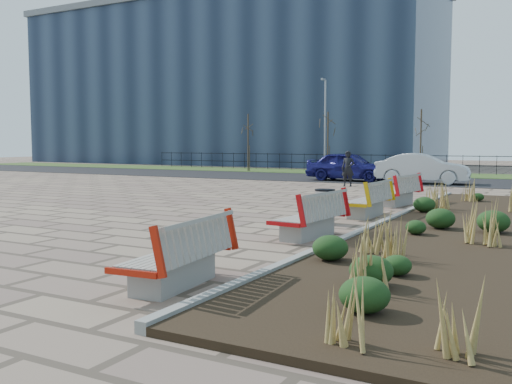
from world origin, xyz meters
The scene contains 19 objects.
ground centered at (0.00, 0.00, 0.00)m, with size 120.00×120.00×0.00m, color #85705B.
planting_bed centered at (6.25, 5.00, 0.05)m, with size 4.50×18.00×0.10m, color black.
planting_curb centered at (3.92, 5.00, 0.07)m, with size 0.16×18.00×0.15m, color gray.
grass_verge_far centered at (0.00, 28.00, 0.02)m, with size 80.00×5.00×0.04m, color #33511E.
road centered at (0.00, 22.00, 0.01)m, with size 80.00×7.00×0.02m, color black.
bench_a centered at (3.00, -2.17, 0.50)m, with size 0.90×2.10×1.00m, color #AB1C0B, non-canonical shape.
bench_b centered at (3.00, 2.59, 0.50)m, with size 0.90×2.10×1.00m, color #A60B0E, non-canonical shape.
bench_c centered at (3.00, 6.58, 0.50)m, with size 0.90×2.10×1.00m, color #D59F0B, non-canonical shape.
bench_d centered at (3.00, 9.83, 0.50)m, with size 0.90×2.10×1.00m, color red, non-canonical shape.
litter_bin centered at (2.52, 4.74, 0.43)m, with size 0.49×0.49×0.86m, color #B2B2B7.
pedestrian centered at (-1.12, 16.71, 0.83)m, with size 0.61×0.40×1.66m, color black.
car_blue centered at (-2.31, 20.21, 0.79)m, with size 1.81×4.51×1.54m, color navy.
car_silver centered at (1.56, 20.06, 0.76)m, with size 1.57×4.51×1.48m, color #B2B6BA.
tree_a centered at (-12.00, 26.50, 2.04)m, with size 1.40×1.40×4.00m, color #4C3D2D, non-canonical shape.
tree_b centered at (-6.00, 26.50, 2.04)m, with size 1.40×1.40×4.00m, color #4C3D2D, non-canonical shape.
tree_c centered at (0.00, 26.50, 2.04)m, with size 1.40×1.40×4.00m, color #4C3D2D, non-canonical shape.
lamp_west centered at (-6.00, 26.00, 3.04)m, with size 0.24×0.60×6.00m, color gray, non-canonical shape.
railing_fence centered at (0.00, 29.50, 0.64)m, with size 44.00×0.10×1.20m, color black, non-canonical shape.
building_glass centered at (-22.00, 40.00, 7.50)m, with size 40.00×14.00×15.00m, color #192338.
Camera 1 is at (7.85, -8.60, 2.06)m, focal length 40.00 mm.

